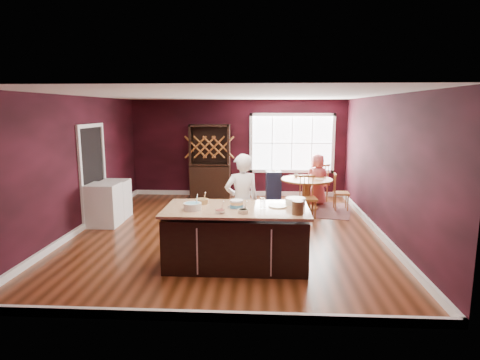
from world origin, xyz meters
The scene contains 27 objects.
room_shell centered at (0.00, 0.00, 1.35)m, with size 7.00×7.00×7.00m.
window centered at (1.50, 3.47, 1.50)m, with size 2.36×0.10×1.66m, color white, non-canonical shape.
doorway centered at (-2.97, 0.60, 1.02)m, with size 0.08×1.26×2.13m, color white, non-canonical shape.
kitchen_island centered at (0.29, -1.70, 0.44)m, with size 2.25×1.18×0.92m.
dining_table centered at (1.77, 1.99, 0.53)m, with size 1.26×1.26×0.75m.
baker centered at (0.33, -0.97, 0.84)m, with size 0.62×0.41×1.69m, color white.
layer_cake centered at (0.29, -1.70, 0.98)m, with size 0.30×0.30×0.12m, color white, non-canonical shape.
bowl_blue centered at (-0.38, -1.86, 0.97)m, with size 0.28×0.28×0.11m, color white.
bowl_yellow centered at (-0.30, -1.46, 0.96)m, with size 0.21×0.21×0.08m, color tan.
bowl_pink centered at (0.07, -2.05, 0.95)m, with size 0.15×0.15×0.06m, color white.
bowl_olive centered at (0.41, -2.03, 0.95)m, with size 0.16×0.16×0.06m, color beige.
drinking_glass centered at (0.70, -1.70, 1.00)m, with size 0.08×0.08×0.16m, color white.
dinner_plate centered at (0.93, -1.60, 0.93)m, with size 0.30×0.30×0.02m, color #FEF4C4.
white_tub centered at (1.22, -1.43, 0.97)m, with size 0.32×0.32×0.11m, color white.
stoneware_crock centered at (1.20, -2.05, 1.02)m, with size 0.17×0.17×0.20m, color brown.
rug centered at (1.77, 1.99, 0.01)m, with size 2.16×1.67×0.01m, color brown.
chair_east centered at (2.61, 1.93, 0.46)m, with size 0.38×0.37×0.92m, color brown, non-canonical shape.
chair_south centered at (1.71, 1.16, 0.48)m, with size 0.41×0.39×0.97m, color olive, non-canonical shape.
chair_north centered at (2.18, 2.83, 0.51)m, with size 0.43×0.41×1.03m, color brown, non-canonical shape.
seated_woman centered at (2.09, 2.45, 0.66)m, with size 0.64×0.42×1.31m, color #BA4F4F.
high_chair centered at (0.97, 2.29, 0.46)m, with size 0.37×0.37×0.92m, color black, non-canonical shape.
toddler centered at (1.02, 2.34, 0.81)m, with size 0.18×0.14×0.26m, color #8CA5BF, non-canonical shape.
table_plate centered at (2.06, 1.93, 0.76)m, with size 0.20×0.20×0.02m, color beige.
table_cup centered at (1.53, 2.20, 0.79)m, with size 0.11×0.11×0.09m, color silver.
hutch centered at (-0.77, 3.22, 1.01)m, with size 1.10×0.46×2.03m, color #352114.
washer centered at (-2.64, 0.28, 0.45)m, with size 0.62×0.60×0.90m, color silver.
dryer centered at (-2.64, 0.92, 0.43)m, with size 0.59×0.57×0.86m, color white.
Camera 1 is at (0.68, -7.76, 2.43)m, focal length 30.00 mm.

